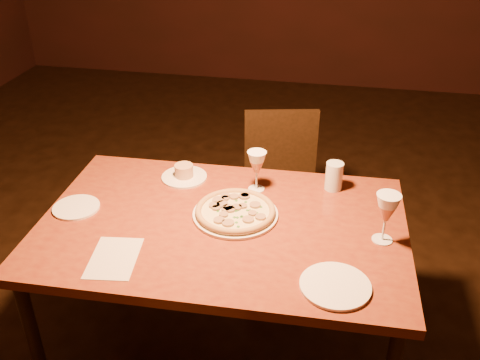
# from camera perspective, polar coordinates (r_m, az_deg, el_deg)

# --- Properties ---
(floor) EXTENTS (7.00, 7.00, 0.00)m
(floor) POSITION_cam_1_polar(r_m,az_deg,el_deg) (2.52, 0.54, -17.20)
(floor) COLOR black
(floor) RESTS_ON ground
(dining_table) EXTENTS (1.37, 0.90, 0.72)m
(dining_table) POSITION_cam_1_polar(r_m,az_deg,el_deg) (2.03, -1.89, -6.04)
(dining_table) COLOR brown
(dining_table) RESTS_ON floor
(chair_far) EXTENTS (0.46, 0.46, 0.80)m
(chair_far) POSITION_cam_1_polar(r_m,az_deg,el_deg) (2.80, 4.48, -0.06)
(chair_far) COLOR black
(chair_far) RESTS_ON floor
(pizza_plate) EXTENTS (0.32, 0.32, 0.04)m
(pizza_plate) POSITION_cam_1_polar(r_m,az_deg,el_deg) (2.01, -0.50, -3.37)
(pizza_plate) COLOR white
(pizza_plate) RESTS_ON dining_table
(ramekin_saucer) EXTENTS (0.19, 0.19, 0.06)m
(ramekin_saucer) POSITION_cam_1_polar(r_m,az_deg,el_deg) (2.27, -5.98, 0.67)
(ramekin_saucer) COLOR white
(ramekin_saucer) RESTS_ON dining_table
(wine_glass_far) EXTENTS (0.08, 0.08, 0.17)m
(wine_glass_far) POSITION_cam_1_polar(r_m,az_deg,el_deg) (2.15, 1.78, 0.97)
(wine_glass_far) COLOR #C77452
(wine_glass_far) RESTS_ON dining_table
(wine_glass_right) EXTENTS (0.08, 0.08, 0.19)m
(wine_glass_right) POSITION_cam_1_polar(r_m,az_deg,el_deg) (1.91, 15.26, -3.94)
(wine_glass_right) COLOR #C77452
(wine_glass_right) RESTS_ON dining_table
(water_tumbler) EXTENTS (0.07, 0.07, 0.12)m
(water_tumbler) POSITION_cam_1_polar(r_m,az_deg,el_deg) (2.20, 10.00, 0.41)
(water_tumbler) COLOR silver
(water_tumbler) RESTS_ON dining_table
(side_plate_left) EXTENTS (0.18, 0.18, 0.01)m
(side_plate_left) POSITION_cam_1_polar(r_m,az_deg,el_deg) (2.16, -17.07, -2.81)
(side_plate_left) COLOR white
(side_plate_left) RESTS_ON dining_table
(side_plate_near) EXTENTS (0.22, 0.22, 0.01)m
(side_plate_near) POSITION_cam_1_polar(r_m,az_deg,el_deg) (1.73, 10.12, -11.05)
(side_plate_near) COLOR white
(side_plate_near) RESTS_ON dining_table
(menu_card) EXTENTS (0.18, 0.25, 0.00)m
(menu_card) POSITION_cam_1_polar(r_m,az_deg,el_deg) (1.87, -13.29, -8.09)
(menu_card) COLOR beige
(menu_card) RESTS_ON dining_table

